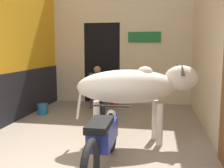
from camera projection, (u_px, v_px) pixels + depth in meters
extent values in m
cube|color=orange|center=(3.00, 32.00, 5.53)|extent=(0.18, 5.20, 3.96)
cube|color=black|center=(11.00, 98.00, 5.71)|extent=(0.03, 5.20, 1.11)
cube|color=beige|center=(71.00, 63.00, 8.17)|extent=(0.94, 0.18, 2.39)
cube|color=beige|center=(155.00, 63.00, 7.72)|extent=(2.08, 0.18, 2.39)
cube|color=black|center=(105.00, 62.00, 8.34)|extent=(1.09, 0.90, 2.39)
cube|color=#196633|center=(144.00, 37.00, 7.57)|extent=(0.94, 0.03, 0.30)
cube|color=beige|center=(217.00, 29.00, 4.80)|extent=(0.18, 5.20, 3.96)
ellipsoid|color=beige|center=(127.00, 86.00, 4.43)|extent=(1.80, 1.01, 0.57)
ellipsoid|color=beige|center=(145.00, 73.00, 4.42)|extent=(0.32, 0.30, 0.21)
cylinder|color=beige|center=(173.00, 83.00, 4.49)|extent=(0.43, 0.36, 0.38)
ellipsoid|color=beige|center=(181.00, 78.00, 4.49)|extent=(0.66, 0.50, 0.43)
cylinder|color=beige|center=(80.00, 100.00, 4.40)|extent=(0.14, 0.08, 0.64)
cylinder|color=beige|center=(155.00, 120.00, 4.72)|extent=(0.11, 0.11, 0.72)
cylinder|color=beige|center=(160.00, 125.00, 4.39)|extent=(0.11, 0.11, 0.72)
cylinder|color=beige|center=(96.00, 121.00, 4.64)|extent=(0.11, 0.11, 0.72)
cylinder|color=beige|center=(97.00, 126.00, 4.31)|extent=(0.11, 0.11, 0.72)
cone|color=#473D33|center=(176.00, 68.00, 4.61)|extent=(0.11, 0.17, 0.23)
cone|color=#473D33|center=(182.00, 69.00, 4.31)|extent=(0.11, 0.17, 0.23)
torus|color=black|center=(112.00, 131.00, 4.15)|extent=(0.08, 0.68, 0.68)
cube|color=navy|center=(103.00, 133.00, 3.46)|extent=(0.28, 0.76, 0.28)
cube|color=black|center=(100.00, 125.00, 3.23)|extent=(0.26, 0.61, 0.09)
cylinder|color=black|center=(110.00, 106.00, 3.95)|extent=(0.58, 0.03, 0.03)
sphere|color=silver|center=(111.00, 114.00, 4.06)|extent=(0.15, 0.15, 0.15)
torus|color=black|center=(102.00, 106.00, 5.94)|extent=(0.27, 0.66, 0.67)
torus|color=black|center=(98.00, 95.00, 7.34)|extent=(0.27, 0.66, 0.67)
cube|color=#9E9993|center=(100.00, 93.00, 6.62)|extent=(0.50, 0.83, 0.28)
cube|color=black|center=(100.00, 87.00, 6.38)|extent=(0.43, 0.68, 0.09)
cylinder|color=black|center=(98.00, 81.00, 7.13)|extent=(0.56, 0.20, 0.03)
sphere|color=silver|center=(98.00, 86.00, 7.25)|extent=(0.15, 0.15, 0.15)
cube|color=#3D3842|center=(96.00, 101.00, 7.25)|extent=(0.30, 0.14, 0.41)
cube|color=#3D3842|center=(97.00, 91.00, 7.30)|extent=(0.30, 0.32, 0.11)
cube|color=navy|center=(97.00, 82.00, 7.33)|extent=(0.43, 0.20, 0.49)
sphere|color=#937051|center=(97.00, 70.00, 7.29)|extent=(0.20, 0.20, 0.20)
cylinder|color=red|center=(114.00, 99.00, 7.52)|extent=(0.22, 0.22, 0.37)
cylinder|color=red|center=(114.00, 92.00, 7.49)|extent=(0.31, 0.31, 0.04)
cylinder|color=#23669E|center=(43.00, 109.00, 6.56)|extent=(0.26, 0.26, 0.26)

